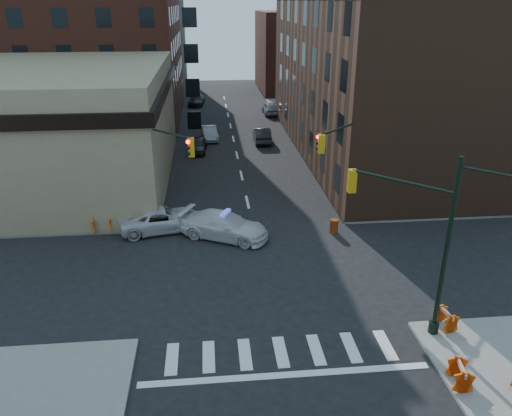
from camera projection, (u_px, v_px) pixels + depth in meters
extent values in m
plane|color=black|center=(263.00, 271.00, 27.06)|extent=(140.00, 140.00, 0.00)
cube|color=gray|center=(23.00, 132.00, 55.01)|extent=(34.00, 54.50, 0.15)
cube|color=gray|center=(424.00, 123.00, 59.20)|extent=(34.00, 54.50, 0.15)
cube|color=#968762|center=(23.00, 126.00, 38.93)|extent=(22.00, 22.00, 9.00)
cube|color=#58271B|center=(65.00, 15.00, 57.47)|extent=(25.00, 25.00, 24.00)
cube|color=#4B2D1E|center=(375.00, 77.00, 46.20)|extent=(14.00, 34.00, 14.00)
cube|color=brown|center=(120.00, 38.00, 79.44)|extent=(20.00, 18.00, 16.00)
cube|color=#58271B|center=(310.00, 52.00, 79.27)|extent=(16.00, 16.00, 12.00)
cylinder|color=black|center=(446.00, 251.00, 20.29)|extent=(0.20, 0.20, 8.00)
cylinder|color=black|center=(433.00, 327.00, 21.74)|extent=(0.44, 0.44, 0.50)
cylinder|color=black|center=(401.00, 181.00, 20.65)|extent=(3.27, 3.27, 0.12)
cube|color=#BF8C0C|center=(352.00, 181.00, 22.16)|extent=(0.35, 0.35, 1.05)
sphere|color=#FF0C05|center=(355.00, 172.00, 22.18)|extent=(0.22, 0.22, 0.22)
sphere|color=black|center=(354.00, 179.00, 22.30)|extent=(0.22, 0.22, 0.22)
sphere|color=black|center=(354.00, 186.00, 22.43)|extent=(0.22, 0.22, 0.22)
cylinder|color=black|center=(493.00, 173.00, 18.20)|extent=(1.91, 1.91, 0.10)
cylinder|color=black|center=(142.00, 166.00, 30.62)|extent=(0.20, 0.20, 8.00)
cylinder|color=black|center=(147.00, 222.00, 32.07)|extent=(0.44, 0.44, 0.50)
cylinder|color=black|center=(163.00, 132.00, 28.34)|extent=(3.27, 3.27, 0.12)
cube|color=#BF8C0C|center=(191.00, 147.00, 27.22)|extent=(0.35, 0.35, 1.05)
sphere|color=#FF0C05|center=(188.00, 142.00, 26.93)|extent=(0.22, 0.22, 0.22)
sphere|color=black|center=(188.00, 148.00, 27.06)|extent=(0.22, 0.22, 0.22)
sphere|color=black|center=(189.00, 154.00, 27.18)|extent=(0.22, 0.22, 0.22)
cylinder|color=black|center=(358.00, 160.00, 31.86)|extent=(0.20, 0.20, 8.00)
cylinder|color=black|center=(353.00, 213.00, 33.31)|extent=(0.44, 0.44, 0.50)
cylinder|color=black|center=(342.00, 128.00, 29.29)|extent=(3.27, 3.27, 0.12)
cube|color=#BF8C0C|center=(321.00, 144.00, 27.88)|extent=(0.35, 0.35, 1.05)
sphere|color=#FF0C05|center=(318.00, 137.00, 27.87)|extent=(0.22, 0.22, 0.22)
sphere|color=black|center=(318.00, 143.00, 28.00)|extent=(0.22, 0.22, 0.22)
sphere|color=black|center=(318.00, 148.00, 28.13)|extent=(0.22, 0.22, 0.22)
cylinder|color=black|center=(307.00, 128.00, 51.06)|extent=(0.24, 0.24, 2.60)
sphere|color=#885713|center=(308.00, 108.00, 50.27)|extent=(3.00, 3.00, 3.00)
cylinder|color=black|center=(294.00, 112.00, 58.40)|extent=(0.24, 0.24, 2.60)
sphere|color=#885713|center=(295.00, 94.00, 57.61)|extent=(3.00, 3.00, 3.00)
imported|color=silver|center=(224.00, 226.00, 30.56)|extent=(5.95, 4.45, 1.60)
imported|color=silver|center=(162.00, 219.00, 31.57)|extent=(5.70, 3.52, 1.47)
imported|color=black|center=(197.00, 145.00, 47.90)|extent=(1.89, 4.15, 1.38)
imported|color=gray|center=(209.00, 133.00, 52.21)|extent=(1.88, 4.31, 1.38)
imported|color=black|center=(197.00, 100.00, 69.40)|extent=(2.42, 5.02, 1.41)
imported|color=black|center=(262.00, 135.00, 51.26)|extent=(1.68, 4.64, 1.52)
imported|color=#93969B|center=(271.00, 108.00, 63.79)|extent=(1.97, 4.77, 1.62)
imported|color=black|center=(126.00, 200.00, 33.99)|extent=(0.71, 0.57, 1.69)
imported|color=black|center=(124.00, 214.00, 31.40)|extent=(1.08, 0.94, 1.89)
imported|color=#202631|center=(64.00, 209.00, 32.10)|extent=(1.13, 1.15, 1.94)
cylinder|color=#C64409|center=(334.00, 226.00, 31.31)|extent=(0.65, 0.65, 0.90)
cylinder|color=red|center=(197.00, 223.00, 31.68)|extent=(0.72, 0.72, 1.01)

